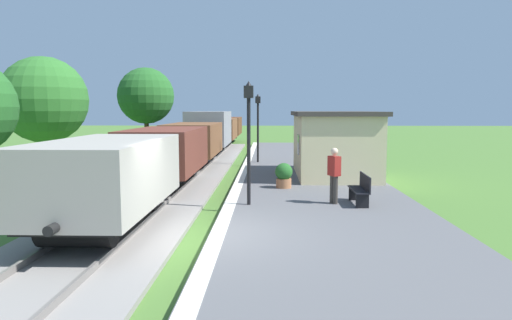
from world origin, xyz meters
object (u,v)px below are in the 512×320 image
object	(u,v)px
lamp_post_far	(258,115)
tree_field_left	(146,96)
tree_trackside_far	(44,100)
potted_planter	(284,175)
freight_train	(203,137)
bench_near_hut	(361,189)
person_waiting	(334,173)
lamp_post_near	(249,120)
station_hut	(334,143)

from	to	relation	value
lamp_post_far	tree_field_left	xyz separation A→B (m)	(-6.96, 3.30, 1.14)
tree_trackside_far	potted_planter	bearing A→B (deg)	-25.43
freight_train	bench_near_hut	size ratio (longest dim) A/B	26.13
freight_train	person_waiting	distance (m)	14.94
bench_near_hut	lamp_post_near	world-z (taller)	lamp_post_near
person_waiting	lamp_post_near	world-z (taller)	lamp_post_near
tree_field_left	station_hut	bearing A→B (deg)	-38.92
lamp_post_near	tree_field_left	bearing A→B (deg)	115.19
person_waiting	lamp_post_far	xyz separation A→B (m)	(-2.59, 11.27, 1.62)
potted_planter	bench_near_hut	bearing A→B (deg)	-52.24
freight_train	lamp_post_far	bearing A→B (deg)	-35.76
freight_train	lamp_post_near	bearing A→B (deg)	-76.40
lamp_post_near	lamp_post_far	world-z (taller)	same
lamp_post_far	tree_trackside_far	world-z (taller)	tree_trackside_far
person_waiting	tree_trackside_far	xyz separation A→B (m)	(-12.85, 8.27, 2.39)
freight_train	potted_planter	distance (m)	11.78
person_waiting	potted_planter	bearing A→B (deg)	-91.21
bench_near_hut	person_waiting	distance (m)	0.94
bench_near_hut	lamp_post_far	xyz separation A→B (m)	(-3.40, 11.33, 2.08)
lamp_post_far	tree_field_left	size ratio (longest dim) A/B	0.65
person_waiting	potted_planter	world-z (taller)	person_waiting
lamp_post_near	tree_field_left	xyz separation A→B (m)	(-6.96, 14.81, 1.14)
person_waiting	freight_train	bearing A→B (deg)	-94.53
lamp_post_near	lamp_post_far	xyz separation A→B (m)	(0.00, 11.51, 0.00)
station_hut	person_waiting	size ratio (longest dim) A/B	3.39
station_hut	tree_trackside_far	size ratio (longest dim) A/B	1.03
freight_train	person_waiting	xyz separation A→B (m)	(5.96, -13.70, -0.27)
station_hut	tree_field_left	bearing A→B (deg)	141.08
person_waiting	tree_trackside_far	world-z (taller)	tree_trackside_far
freight_train	bench_near_hut	bearing A→B (deg)	-63.78
potted_planter	lamp_post_far	xyz separation A→B (m)	(-1.15, 8.43, 2.08)
freight_train	lamp_post_near	size ratio (longest dim) A/B	10.59
person_waiting	tree_field_left	bearing A→B (deg)	-84.79
potted_planter	lamp_post_far	world-z (taller)	lamp_post_far
bench_near_hut	potted_planter	xyz separation A→B (m)	(-2.25, 2.91, 0.00)
lamp_post_near	bench_near_hut	bearing A→B (deg)	2.94
person_waiting	lamp_post_far	size ratio (longest dim) A/B	0.46
bench_near_hut	freight_train	bearing A→B (deg)	116.22
station_hut	lamp_post_near	xyz separation A→B (m)	(-3.43, -6.42, 1.15)
tree_field_left	lamp_post_far	bearing A→B (deg)	-25.34
station_hut	tree_field_left	size ratio (longest dim) A/B	1.02
potted_planter	person_waiting	bearing A→B (deg)	-63.15
station_hut	person_waiting	bearing A→B (deg)	-97.71
person_waiting	tree_trackside_far	size ratio (longest dim) A/B	0.30
bench_near_hut	potted_planter	world-z (taller)	potted_planter
potted_planter	tree_field_left	bearing A→B (deg)	124.69
potted_planter	lamp_post_near	bearing A→B (deg)	-110.50
potted_planter	lamp_post_far	size ratio (longest dim) A/B	0.25
person_waiting	lamp_post_near	xyz separation A→B (m)	(-2.59, -0.24, 1.62)
tree_trackside_far	lamp_post_far	bearing A→B (deg)	16.28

